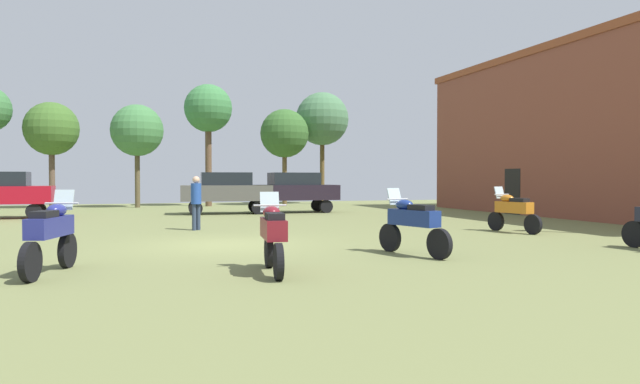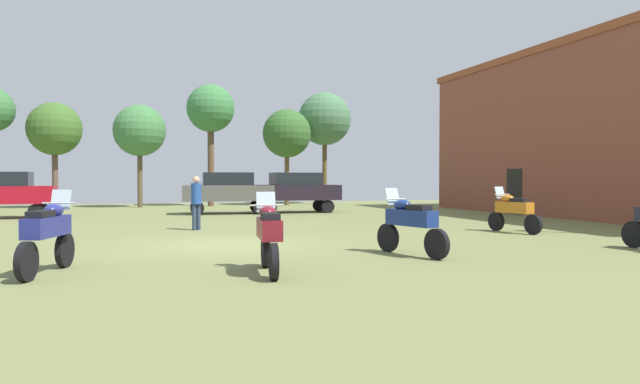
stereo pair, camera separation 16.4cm
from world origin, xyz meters
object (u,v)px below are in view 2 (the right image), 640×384
object	(u,v)px
brick_building	(618,130)
tree_2	(140,131)
car_3	(228,190)
person_1	(196,198)
motorcycle_6	(513,210)
tree_9	(325,119)
motorcycle_8	(269,234)
car_1	(295,189)
tree_7	(287,134)
tree_1	(211,110)
car_2	(1,191)
tree_3	(54,130)
motorcycle_5	(410,222)
motorcycle_2	(47,233)

from	to	relation	value
brick_building	tree_2	bearing A→B (deg)	142.75
car_3	person_1	xyz separation A→B (m)	(-2.27, -8.44, -0.12)
motorcycle_6	tree_9	distance (m)	21.73
brick_building	tree_9	xyz separation A→B (m)	(-8.25, 16.46, 1.81)
motorcycle_8	car_1	bearing A→B (deg)	79.92
person_1	tree_7	size ratio (longest dim) A/B	0.29
tree_9	person_1	bearing A→B (deg)	-120.06
tree_1	tree_9	size ratio (longest dim) A/B	1.00
tree_2	car_2	bearing A→B (deg)	-125.43
brick_building	car_3	world-z (taller)	brick_building
tree_3	tree_7	xyz separation A→B (m)	(13.58, -0.32, 0.04)
motorcycle_8	car_3	xyz separation A→B (m)	(1.81, 17.70, 0.45)
car_1	tree_7	bearing A→B (deg)	-11.23
car_2	car_1	bearing A→B (deg)	-89.76
car_2	person_1	size ratio (longest dim) A/B	2.41
motorcycle_5	tree_3	distance (m)	26.77
motorcycle_5	person_1	bearing A→B (deg)	101.32
motorcycle_5	person_1	distance (m)	8.78
tree_2	tree_3	distance (m)	4.67
car_3	person_1	bearing A→B (deg)	169.36
car_3	tree_9	xyz separation A→B (m)	(7.75, 8.86, 4.48)
car_1	tree_3	distance (m)	14.94
car_1	brick_building	bearing A→B (deg)	-121.19
motorcycle_8	tree_1	size ratio (longest dim) A/B	0.28
car_2	tree_3	bearing A→B (deg)	-8.19
person_1	tree_9	xyz separation A→B (m)	(10.01, 17.30, 4.59)
motorcycle_6	person_1	distance (m)	10.30
car_2	person_1	bearing A→B (deg)	-138.36
motorcycle_2	tree_1	bearing A→B (deg)	92.15
car_1	tree_9	distance (m)	10.89
motorcycle_2	person_1	size ratio (longest dim) A/B	1.22
motorcycle_6	motorcycle_8	bearing A→B (deg)	-160.78
car_3	tree_9	distance (m)	12.59
person_1	motorcycle_2	bearing A→B (deg)	-143.78
motorcycle_2	tree_3	world-z (taller)	tree_3
person_1	tree_9	world-z (taller)	tree_9
tree_9	tree_1	bearing A→B (deg)	-173.22
motorcycle_2	motorcycle_5	bearing A→B (deg)	18.01
car_1	tree_2	world-z (taller)	tree_2
tree_2	tree_7	distance (m)	8.94
motorcycle_5	tree_1	xyz separation A→B (m)	(-1.62, 24.20, 5.16)
brick_building	tree_1	xyz separation A→B (m)	(-15.88, 15.56, 2.06)
motorcycle_2	motorcycle_8	world-z (taller)	motorcycle_2
person_1	tree_1	distance (m)	17.26
car_3	tree_7	size ratio (longest dim) A/B	0.72
tree_9	car_3	bearing A→B (deg)	-131.18
motorcycle_5	brick_building	bearing A→B (deg)	15.42
tree_2	person_1	bearing A→B (deg)	-83.67
tree_3	tree_9	bearing A→B (deg)	2.59
motorcycle_8	motorcycle_5	bearing A→B (deg)	28.57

